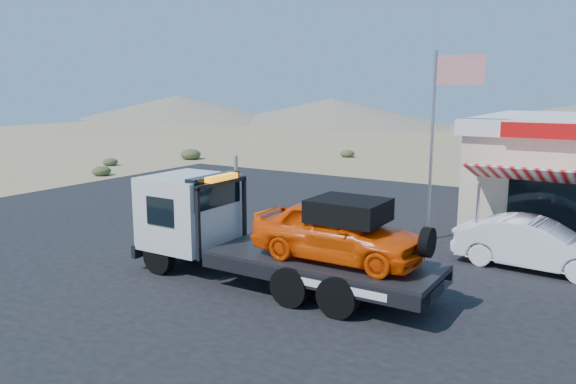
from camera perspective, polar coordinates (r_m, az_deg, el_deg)
name	(u,v)px	position (r m, az deg, el deg)	size (l,w,h in m)	color
ground	(228,252)	(17.14, -6.15, -6.10)	(120.00, 120.00, 0.00)	#977E55
asphalt_lot	(332,239)	(18.53, 4.52, -4.76)	(32.00, 24.00, 0.02)	black
tow_truck	(271,229)	(13.97, -1.74, -3.81)	(7.93, 2.35, 2.65)	black
white_sedan	(535,244)	(16.70, 23.81, -4.88)	(1.46, 4.18, 1.38)	white
flagpole	(440,125)	(18.21, 15.19, 6.63)	(1.55, 0.10, 6.00)	#99999E
desert_scrub	(137,166)	(34.59, -15.07, 2.54)	(29.21, 30.88, 0.77)	#3B4927
distant_hills	(445,113)	(70.97, 15.66, 7.71)	(126.00, 48.00, 4.20)	#726B59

